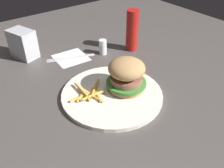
{
  "coord_description": "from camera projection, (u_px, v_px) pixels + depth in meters",
  "views": [
    {
      "loc": [
        0.31,
        0.41,
        0.43
      ],
      "look_at": [
        -0.02,
        -0.03,
        0.04
      ],
      "focal_mm": 38.87,
      "sensor_mm": 36.0,
      "label": 1
    }
  ],
  "objects": [
    {
      "name": "ground_plane",
      "position": [
        113.0,
        103.0,
        0.67
      ],
      "size": [
        1.6,
        1.6,
        0.0
      ],
      "primitive_type": "plane",
      "color": "#47423F"
    },
    {
      "name": "plate",
      "position": [
        112.0,
        94.0,
        0.69
      ],
      "size": [
        0.29,
        0.29,
        0.01
      ],
      "primitive_type": "cylinder",
      "color": "silver",
      "rests_on": "ground_plane"
    },
    {
      "name": "sandwich",
      "position": [
        126.0,
        75.0,
        0.68
      ],
      "size": [
        0.11,
        0.11,
        0.09
      ],
      "color": "tan",
      "rests_on": "plate"
    },
    {
      "name": "fries_pile",
      "position": [
        89.0,
        93.0,
        0.67
      ],
      "size": [
        0.12,
        0.11,
        0.01
      ],
      "color": "gold",
      "rests_on": "plate"
    },
    {
      "name": "napkin",
      "position": [
        71.0,
        58.0,
        0.87
      ],
      "size": [
        0.12,
        0.12,
        0.0
      ],
      "primitive_type": "cube",
      "rotation": [
        0.0,
        0.0,
        -0.07
      ],
      "color": "white",
      "rests_on": "ground_plane"
    },
    {
      "name": "fork",
      "position": [
        70.0,
        57.0,
        0.87
      ],
      "size": [
        0.17,
        0.08,
        0.0
      ],
      "color": "silver",
      "rests_on": "napkin"
    },
    {
      "name": "napkin_dispenser",
      "position": [
        23.0,
        44.0,
        0.85
      ],
      "size": [
        0.09,
        0.1,
        0.1
      ],
      "primitive_type": "cube",
      "rotation": [
        0.0,
        0.0,
        1.9
      ],
      "color": "#B7BABF",
      "rests_on": "ground_plane"
    },
    {
      "name": "ketchup_bottle",
      "position": [
        132.0,
        31.0,
        0.88
      ],
      "size": [
        0.04,
        0.04,
        0.15
      ],
      "primitive_type": "cylinder",
      "color": "#B21914",
      "rests_on": "ground_plane"
    },
    {
      "name": "salt_shaker",
      "position": [
        103.0,
        47.0,
        0.88
      ],
      "size": [
        0.03,
        0.03,
        0.06
      ],
      "primitive_type": "cylinder",
      "color": "white",
      "rests_on": "ground_plane"
    }
  ]
}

